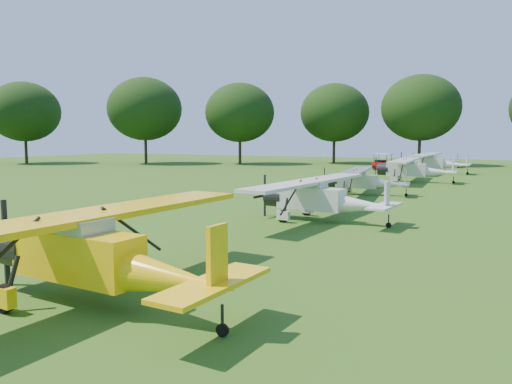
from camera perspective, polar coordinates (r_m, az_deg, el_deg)
ground at (r=20.26m, az=1.14°, el=-5.09°), size 160.00×160.00×0.00m
tree_belt at (r=19.22m, az=11.63°, el=18.27°), size 137.36×130.27×14.52m
aircraft_2 at (r=12.41m, az=-18.13°, el=-6.28°), size 7.43×11.84×2.33m
aircraft_3 at (r=23.88m, az=7.34°, el=-0.41°), size 6.75×10.75×2.11m
aircraft_4 at (r=35.41m, az=12.10°, el=1.43°), size 5.96×9.46×1.86m
aircraft_5 at (r=46.55m, az=17.42°, el=2.66°), size 7.03×11.18×2.20m
aircraft_6 at (r=58.63m, az=19.49°, el=3.35°), size 7.44×11.84×2.33m
aircraft_7 at (r=70.99m, az=19.69°, el=3.60°), size 6.16×9.81×1.93m
golf_cart at (r=64.70m, az=14.22°, el=3.14°), size 2.62×2.06×1.97m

